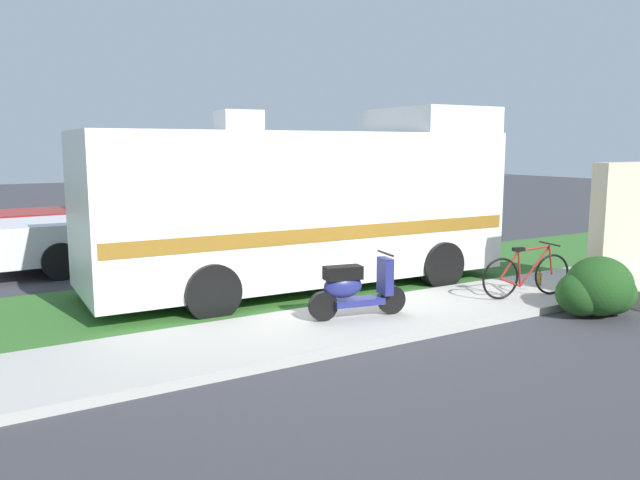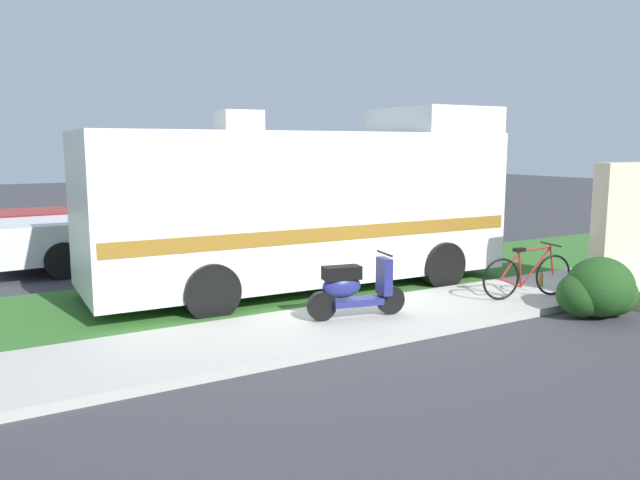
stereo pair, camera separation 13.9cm
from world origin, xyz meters
TOP-DOWN VIEW (x-y plane):
  - ground_plane at (0.00, 0.00)m, footprint 80.00×80.00m
  - sidewalk at (0.00, -1.20)m, footprint 24.00×2.00m
  - grass_strip at (0.00, 1.50)m, footprint 24.00×3.40m
  - motorhome_rv at (0.20, 1.33)m, footprint 7.83×2.83m
  - scooter at (-0.35, -1.10)m, footprint 1.55×0.58m
  - bicycle at (2.89, -1.55)m, footprint 1.74×0.54m
  - pickup_truck_near at (-1.42, 5.75)m, footprint 5.69×2.43m
  - pickup_truck_far at (-2.09, 9.35)m, footprint 5.68×2.32m
  - porch_steps at (4.82, -2.29)m, footprint 2.00×1.26m
  - bush_by_porch at (3.20, -2.69)m, footprint 1.32×0.99m
  - bottle_green at (3.81, -1.07)m, footprint 0.08×0.08m
  - bottle_spare at (5.08, -1.41)m, footprint 0.06×0.06m

SIDE VIEW (x-z plane):
  - ground_plane at x=0.00m, z-range 0.00..0.00m
  - grass_strip at x=0.00m, z-range 0.00..0.08m
  - sidewalk at x=0.00m, z-range 0.00..0.12m
  - bottle_spare at x=5.08m, z-range 0.10..0.36m
  - bottle_green at x=3.81m, z-range 0.10..0.38m
  - bush_by_porch at x=3.20m, z-range -0.03..0.91m
  - bicycle at x=2.89m, z-range 0.06..0.97m
  - scooter at x=-0.35m, z-range 0.10..1.06m
  - porch_steps at x=4.82m, z-range -0.23..2.17m
  - pickup_truck_far at x=-2.09m, z-range 0.06..1.89m
  - pickup_truck_near at x=-1.42m, z-range 0.06..1.93m
  - motorhome_rv at x=0.20m, z-range -0.09..3.33m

